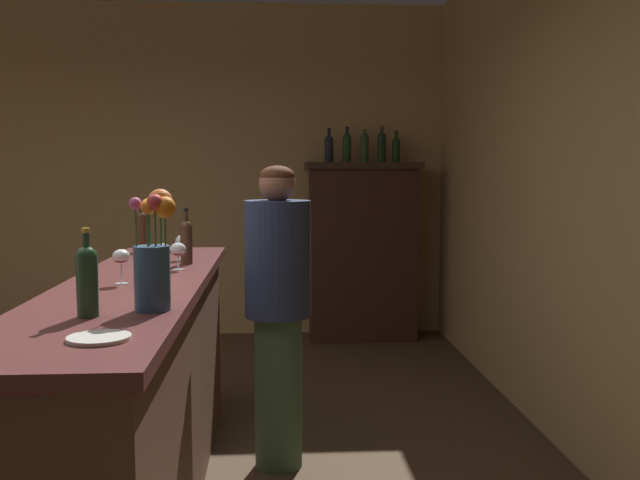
# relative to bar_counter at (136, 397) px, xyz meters

# --- Properties ---
(wall_back) EXTENTS (5.63, 0.12, 2.99)m
(wall_back) POSITION_rel_bar_counter_xyz_m (-0.61, 3.50, 0.98)
(wall_back) COLOR tan
(wall_back) RESTS_ON ground
(wall_right) EXTENTS (0.12, 7.05, 2.99)m
(wall_right) POSITION_rel_bar_counter_xyz_m (2.20, -0.02, 0.98)
(wall_right) COLOR tan
(wall_right) RESTS_ON ground
(bar_counter) EXTENTS (0.60, 2.79, 1.03)m
(bar_counter) POSITION_rel_bar_counter_xyz_m (0.00, 0.00, 0.00)
(bar_counter) COLOR brown
(bar_counter) RESTS_ON ground
(display_cabinet) EXTENTS (1.01, 0.45, 1.58)m
(display_cabinet) POSITION_rel_bar_counter_xyz_m (1.39, 3.19, 0.30)
(display_cabinet) COLOR #3B1F1B
(display_cabinet) RESTS_ON ground
(wine_bottle_rose) EXTENTS (0.06, 0.06, 0.29)m
(wine_bottle_rose) POSITION_rel_bar_counter_xyz_m (0.16, 0.59, 0.63)
(wine_bottle_rose) COLOR #462C1D
(wine_bottle_rose) RESTS_ON bar_counter
(wine_bottle_malbec) EXTENTS (0.06, 0.06, 0.30)m
(wine_bottle_malbec) POSITION_rel_bar_counter_xyz_m (-0.18, 1.17, 0.64)
(wine_bottle_malbec) COLOR #432918
(wine_bottle_malbec) RESTS_ON bar_counter
(wine_bottle_chardonnay) EXTENTS (0.07, 0.07, 0.29)m
(wine_bottle_chardonnay) POSITION_rel_bar_counter_xyz_m (-0.00, -0.72, 0.64)
(wine_bottle_chardonnay) COLOR #26472A
(wine_bottle_chardonnay) RESTS_ON bar_counter
(wine_glass_front) EXTENTS (0.08, 0.08, 0.15)m
(wine_glass_front) POSITION_rel_bar_counter_xyz_m (0.11, 0.13, 0.62)
(wine_glass_front) COLOR white
(wine_glass_front) RESTS_ON bar_counter
(wine_glass_mid) EXTENTS (0.07, 0.07, 0.15)m
(wine_glass_mid) POSITION_rel_bar_counter_xyz_m (-0.04, -0.05, 0.62)
(wine_glass_mid) COLOR white
(wine_glass_mid) RESTS_ON bar_counter
(wine_glass_rear) EXTENTS (0.08, 0.08, 0.13)m
(wine_glass_rear) POSITION_rel_bar_counter_xyz_m (0.15, 0.38, 0.60)
(wine_glass_rear) COLOR white
(wine_glass_rear) RESTS_ON bar_counter
(wine_glass_spare) EXTENTS (0.07, 0.07, 0.13)m
(wine_glass_spare) POSITION_rel_bar_counter_xyz_m (0.11, 0.77, 0.60)
(wine_glass_spare) COLOR white
(wine_glass_spare) RESTS_ON bar_counter
(flower_arrangement) EXTENTS (0.16, 0.13, 0.42)m
(flower_arrangement) POSITION_rel_bar_counter_xyz_m (0.20, -0.63, 0.70)
(flower_arrangement) COLOR #325375
(flower_arrangement) RESTS_ON bar_counter
(cheese_plate) EXTENTS (0.18, 0.18, 0.01)m
(cheese_plate) POSITION_rel_bar_counter_xyz_m (0.11, -1.05, 0.52)
(cheese_plate) COLOR white
(cheese_plate) RESTS_ON bar_counter
(display_bottle_left) EXTENTS (0.08, 0.08, 0.30)m
(display_bottle_left) POSITION_rel_bar_counter_xyz_m (1.09, 3.19, 1.19)
(display_bottle_left) COLOR #1C2231
(display_bottle_left) RESTS_ON display_cabinet
(display_bottle_midleft) EXTENTS (0.07, 0.07, 0.31)m
(display_bottle_midleft) POSITION_rel_bar_counter_xyz_m (1.25, 3.19, 1.20)
(display_bottle_midleft) COLOR #1D3D21
(display_bottle_midleft) RESTS_ON display_cabinet
(display_bottle_center) EXTENTS (0.08, 0.08, 0.31)m
(display_bottle_center) POSITION_rel_bar_counter_xyz_m (1.40, 3.19, 1.20)
(display_bottle_center) COLOR #2D4627
(display_bottle_center) RESTS_ON display_cabinet
(display_bottle_midright) EXTENTS (0.08, 0.08, 0.32)m
(display_bottle_midright) POSITION_rel_bar_counter_xyz_m (1.55, 3.19, 1.20)
(display_bottle_midright) COLOR #18321B
(display_bottle_midright) RESTS_ON display_cabinet
(display_bottle_right) EXTENTS (0.07, 0.07, 0.28)m
(display_bottle_right) POSITION_rel_bar_counter_xyz_m (1.68, 3.19, 1.18)
(display_bottle_right) COLOR #15361B
(display_bottle_right) RESTS_ON display_cabinet
(bartender) EXTENTS (0.33, 0.33, 1.53)m
(bartender) POSITION_rel_bar_counter_xyz_m (0.63, 0.45, 0.32)
(bartender) COLOR #406246
(bartender) RESTS_ON ground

